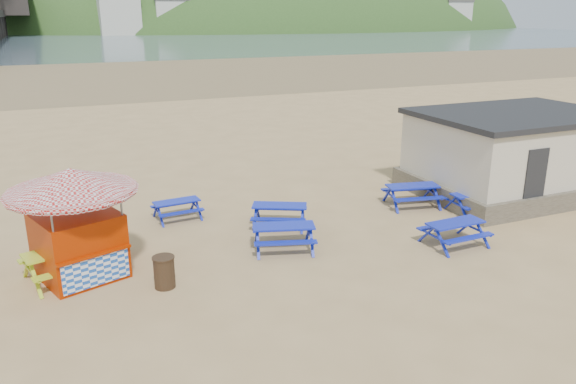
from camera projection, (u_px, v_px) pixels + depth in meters
name	position (u px, v px, depth m)	size (l,w,h in m)	color
ground	(272.00, 241.00, 17.31)	(400.00, 400.00, 0.00)	tan
wet_sand	(97.00, 73.00, 65.38)	(400.00, 400.00, 0.00)	olive
sea	(58.00, 37.00, 165.88)	(400.00, 400.00, 0.00)	#445561
picnic_table_blue_a	(177.00, 210.00, 19.09)	(1.63, 1.36, 0.64)	#0928AE
picnic_table_blue_b	(279.00, 215.00, 18.42)	(2.21, 2.07, 0.74)	#0928AE
picnic_table_blue_c	(412.00, 195.00, 20.36)	(2.14, 1.86, 0.78)	#0928AE
picnic_table_blue_d	(284.00, 237.00, 16.60)	(2.17, 1.94, 0.76)	#0928AE
picnic_table_blue_e	(454.00, 233.00, 16.91)	(1.81, 1.48, 0.74)	#0928AE
picnic_table_blue_f	(474.00, 203.00, 19.69)	(1.78, 1.48, 0.70)	#0928AE
picnic_table_yellow	(65.00, 264.00, 14.77)	(2.34, 2.06, 0.84)	#8BC012
ice_cream_kiosk	(74.00, 210.00, 14.46)	(4.23, 4.23, 2.98)	#9C2100
litter_bin	(164.00, 272.00, 14.28)	(0.57, 0.57, 0.84)	#3B2B19
amenity_block	(514.00, 152.00, 21.67)	(7.40, 5.40, 3.15)	#665B4C
headland_town	(268.00, 51.00, 255.13)	(264.00, 144.00, 108.00)	#2D4C1E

